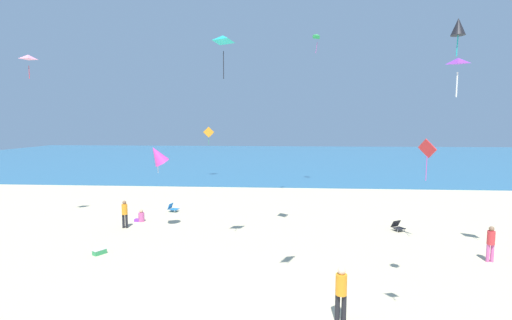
% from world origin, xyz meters
% --- Properties ---
extents(ground_plane, '(120.00, 120.00, 0.00)m').
position_xyz_m(ground_plane, '(0.00, 10.00, 0.00)').
color(ground_plane, beige).
extents(ocean_water, '(120.00, 60.00, 0.05)m').
position_xyz_m(ocean_water, '(0.00, 53.15, 0.03)').
color(ocean_water, teal).
rests_on(ocean_water, ground_plane).
extents(beach_chair_far_right, '(0.77, 0.80, 0.56)m').
position_xyz_m(beach_chair_far_right, '(7.75, 10.12, 0.25)').
color(beach_chair_far_right, black).
rests_on(beach_chair_far_right, ground_plane).
extents(beach_chair_far_left, '(0.73, 0.67, 0.56)m').
position_xyz_m(beach_chair_far_left, '(-6.00, 13.54, 0.26)').
color(beach_chair_far_left, '#2370B2').
rests_on(beach_chair_far_left, ground_plane).
extents(cooler_box, '(0.56, 0.65, 0.25)m').
position_xyz_m(cooler_box, '(-6.93, 5.38, 0.13)').
color(cooler_box, '#339956').
rests_on(cooler_box, ground_plane).
extents(person_0, '(0.39, 0.39, 1.70)m').
position_xyz_m(person_0, '(3.11, 0.38, 0.98)').
color(person_0, black).
rests_on(person_0, ground_plane).
extents(person_2, '(0.32, 0.32, 1.56)m').
position_xyz_m(person_2, '(10.27, 5.68, 0.90)').
color(person_2, '#D8599E').
rests_on(person_2, ground_plane).
extents(person_3, '(0.35, 0.35, 1.58)m').
position_xyz_m(person_3, '(-7.55, 9.56, 0.91)').
color(person_3, black).
rests_on(person_3, ground_plane).
extents(person_4, '(0.61, 0.37, 0.75)m').
position_xyz_m(person_4, '(-7.18, 10.96, 0.28)').
color(person_4, '#D8599E').
rests_on(person_4, ground_plane).
extents(kite_red, '(0.56, 0.86, 1.98)m').
position_xyz_m(kite_red, '(8.12, 7.42, 4.71)').
color(kite_red, red).
extents(kite_black, '(0.54, 0.54, 1.03)m').
position_xyz_m(kite_black, '(6.15, 0.52, 8.59)').
color(kite_black, black).
extents(kite_magenta, '(1.43, 1.25, 1.59)m').
position_xyz_m(kite_magenta, '(-5.32, 8.89, 4.23)').
color(kite_magenta, '#DB3DA8').
extents(kite_green, '(0.90, 0.96, 1.71)m').
position_xyz_m(kite_green, '(4.31, 22.90, 13.48)').
color(kite_green, green).
extents(kite_orange, '(1.15, 0.41, 1.97)m').
position_xyz_m(kite_orange, '(-6.59, 29.01, 4.92)').
color(kite_orange, orange).
extents(kite_teal, '(0.96, 0.92, 1.83)m').
position_xyz_m(kite_teal, '(-1.15, 5.26, 9.42)').
color(kite_teal, '#1EADAD').
extents(kite_purple, '(0.44, 0.38, 0.87)m').
position_xyz_m(kite_purple, '(5.23, -1.62, 7.31)').
color(kite_purple, purple).
extents(kite_pink, '(0.84, 0.78, 1.33)m').
position_xyz_m(kite_pink, '(-12.75, 9.61, 9.58)').
color(kite_pink, pink).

